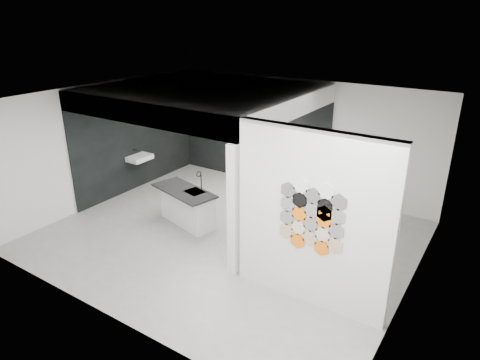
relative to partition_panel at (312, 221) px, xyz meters
name	(u,v)px	position (x,y,z in m)	size (l,w,h in m)	color
floor	(228,236)	(-2.23, 1.00, -1.40)	(7.00, 6.00, 0.01)	gray
partition_panel	(312,221)	(0.00, 0.00, 0.00)	(2.45, 0.15, 2.80)	silver
bay_clad_back	(251,137)	(-3.52, 3.97, -0.22)	(4.40, 0.04, 2.35)	black
bay_clad_left	(138,142)	(-5.70, 2.00, -0.22)	(0.04, 4.00, 2.35)	black
bulkhead	(204,97)	(-3.52, 2.00, 1.15)	(4.40, 4.00, 0.40)	silver
corner_column	(233,212)	(-1.41, 0.00, -0.22)	(0.16, 0.16, 2.35)	silver
fascia_beam	(139,113)	(-3.52, 0.08, 1.15)	(4.40, 0.16, 0.40)	silver
wall_basin	(140,158)	(-5.46, 1.80, -0.55)	(0.40, 0.60, 0.12)	silver
display_shelf	(252,134)	(-3.43, 3.87, -0.10)	(3.00, 0.15, 0.04)	black
kitchen_island	(187,206)	(-3.27, 0.99, -0.99)	(1.63, 1.02, 1.21)	silver
stockpot	(226,125)	(-4.26, 3.87, 0.02)	(0.23, 0.23, 0.19)	black
kettle	(295,137)	(-2.21, 3.87, 0.00)	(0.19, 0.19, 0.16)	black
glass_bowl	(300,140)	(-2.08, 3.87, -0.04)	(0.12, 0.12, 0.09)	gray
glass_vase	(300,139)	(-2.08, 3.87, -0.02)	(0.09, 0.09, 0.13)	gray
bottle_dark	(239,128)	(-3.86, 3.87, 0.00)	(0.06, 0.06, 0.16)	black
utensil_cup	(229,127)	(-4.18, 3.87, -0.03)	(0.08, 0.08, 0.09)	black
hex_tile_cluster	(312,217)	(0.03, -0.09, 0.10)	(1.04, 0.02, 1.16)	tan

